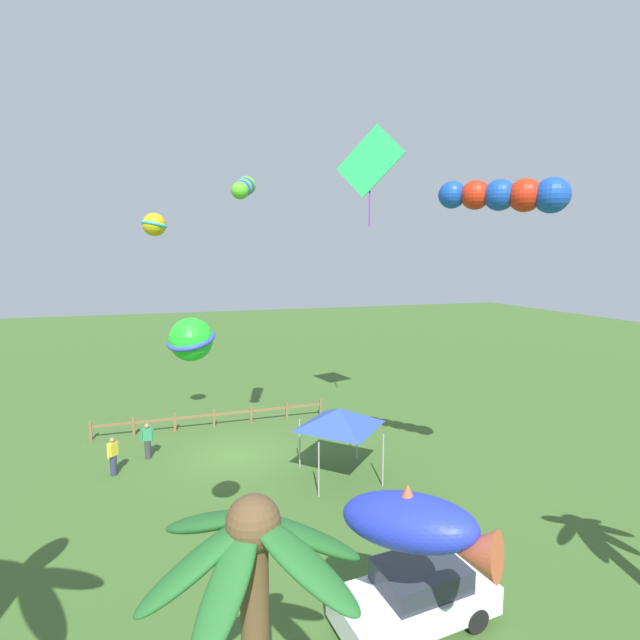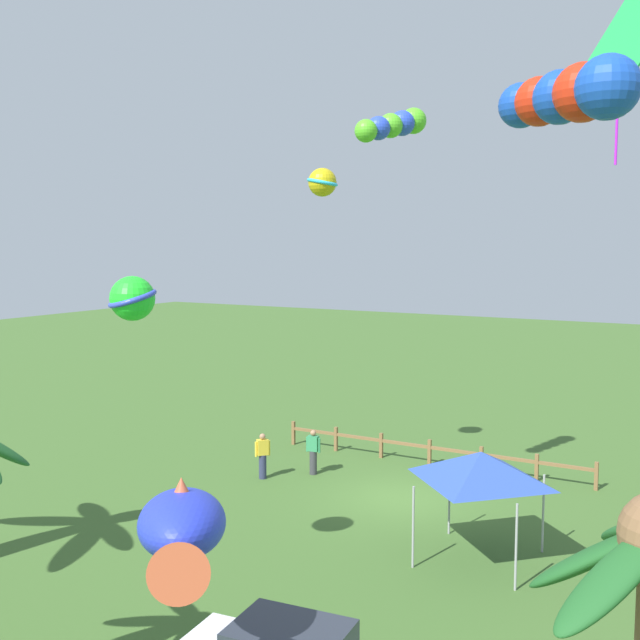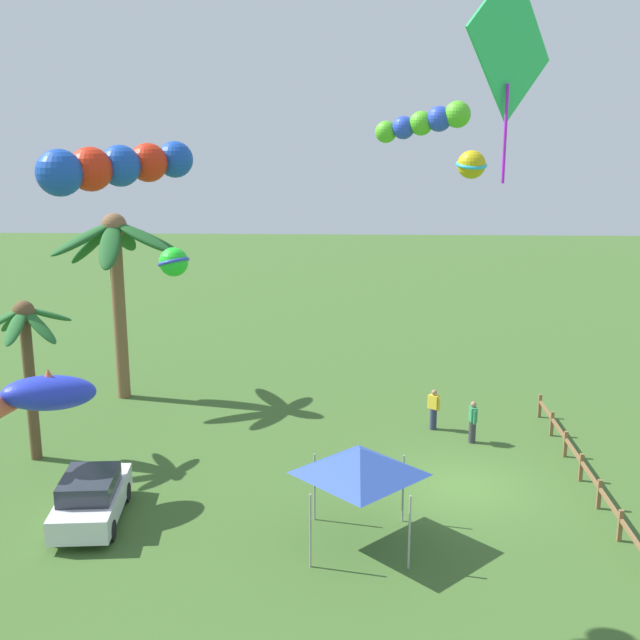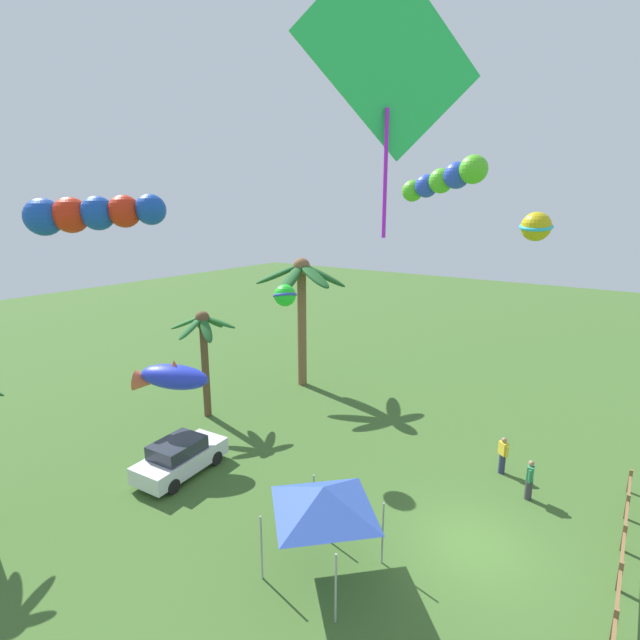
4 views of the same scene
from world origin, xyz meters
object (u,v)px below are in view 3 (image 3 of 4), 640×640
(palm_tree_1, at_px, (26,342))
(festival_tent, at_px, (360,461))
(spectator_1, at_px, (434,409))
(kite_fish_4, at_px, (44,394))
(kite_diamond_2, at_px, (510,48))
(palm_tree_0, at_px, (117,258))
(parked_car_0, at_px, (91,498))
(kite_tube_1, at_px, (113,167))
(kite_ball_3, at_px, (174,262))
(kite_ball_5, at_px, (471,165))
(kite_tube_0, at_px, (426,122))
(spectator_0, at_px, (473,422))

(palm_tree_1, xyz_separation_m, festival_tent, (-5.43, -11.27, -1.77))
(spectator_1, bearing_deg, kite_fish_4, 118.67)
(palm_tree_1, height_order, kite_diamond_2, kite_diamond_2)
(palm_tree_0, height_order, festival_tent, palm_tree_0)
(palm_tree_1, distance_m, parked_car_0, 6.60)
(parked_car_0, bearing_deg, spectator_1, -54.52)
(kite_tube_1, distance_m, kite_ball_3, 9.64)
(kite_diamond_2, distance_m, kite_ball_5, 9.70)
(palm_tree_0, relative_size, kite_ball_5, 6.52)
(palm_tree_0, xyz_separation_m, kite_tube_0, (-8.60, -11.73, 5.42))
(palm_tree_1, height_order, kite_tube_0, kite_tube_0)
(palm_tree_1, bearing_deg, kite_tube_1, -145.48)
(kite_tube_1, xyz_separation_m, kite_fish_4, (4.95, 3.95, -6.95))
(palm_tree_1, bearing_deg, kite_diamond_2, -119.07)
(parked_car_0, bearing_deg, kite_diamond_2, -107.74)
(parked_car_0, height_order, kite_tube_1, kite_tube_1)
(kite_ball_3, xyz_separation_m, kite_fish_4, (-3.96, 3.20, -3.34))
(spectator_0, height_order, kite_diamond_2, kite_diamond_2)
(palm_tree_0, xyz_separation_m, parked_car_0, (-10.98, -2.04, -5.32))
(kite_tube_0, height_order, kite_diamond_2, kite_diamond_2)
(festival_tent, height_order, kite_diamond_2, kite_diamond_2)
(palm_tree_1, bearing_deg, parked_car_0, -142.67)
(festival_tent, xyz_separation_m, kite_ball_5, (6.73, -3.69, 7.66))
(palm_tree_0, xyz_separation_m, palm_tree_1, (-6.52, 1.36, -1.83))
(palm_tree_0, bearing_deg, palm_tree_1, 168.23)
(palm_tree_1, relative_size, kite_tube_1, 1.95)
(kite_ball_3, height_order, kite_fish_4, kite_ball_3)
(kite_tube_0, bearing_deg, kite_fish_4, 97.18)
(festival_tent, bearing_deg, palm_tree_1, 64.27)
(palm_tree_1, xyz_separation_m, kite_tube_0, (-2.08, -13.09, 7.26))
(parked_car_0, bearing_deg, kite_ball_5, -63.52)
(spectator_0, relative_size, kite_ball_5, 1.31)
(kite_tube_0, bearing_deg, kite_diamond_2, -168.61)
(kite_tube_0, distance_m, kite_ball_3, 9.57)
(kite_fish_4, bearing_deg, festival_tent, -101.60)
(spectator_0, bearing_deg, parked_car_0, 117.99)
(kite_ball_3, bearing_deg, festival_tent, -133.51)
(kite_diamond_2, distance_m, kite_ball_3, 13.86)
(palm_tree_0, bearing_deg, kite_ball_3, -148.58)
(palm_tree_0, bearing_deg, festival_tent, -140.34)
(palm_tree_0, relative_size, kite_tube_1, 2.71)
(parked_car_0, bearing_deg, spectator_0, -62.01)
(kite_ball_5, bearing_deg, spectator_0, -39.53)
(festival_tent, bearing_deg, kite_ball_3, 46.49)
(spectator_1, distance_m, kite_fish_4, 14.37)
(kite_ball_3, bearing_deg, palm_tree_0, 31.42)
(kite_diamond_2, bearing_deg, parked_car_0, 72.26)
(spectator_0, xyz_separation_m, spectator_1, (1.27, 1.30, 0.00))
(spectator_1, bearing_deg, festival_tent, 161.22)
(spectator_1, bearing_deg, kite_tube_0, 168.03)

